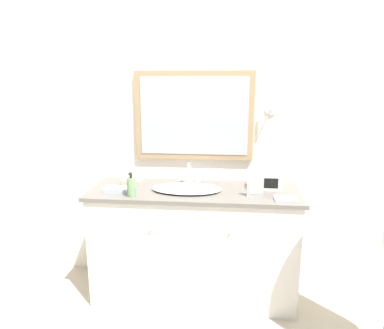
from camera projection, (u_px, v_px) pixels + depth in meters
The scene contains 10 objects.
ground_plane at pixel (190, 315), 2.56m from camera, with size 14.00×14.00×0.00m, color #B2A893.
wall_back at pixel (198, 134), 2.87m from camera, with size 8.00×0.18×2.55m.
vanity_counter at pixel (194, 243), 2.74m from camera, with size 1.61×0.59×0.89m.
sink_basin at pixel (187, 188), 2.62m from camera, with size 0.53×0.36×0.18m.
soap_bottle at pixel (131, 187), 2.47m from camera, with size 0.07×0.07×0.18m.
appliance_box at pixel (266, 181), 2.67m from camera, with size 0.23×0.13×0.12m.
picture_frame at pixel (255, 187), 2.46m from camera, with size 0.12×0.01×0.15m.
hand_towel_near_sink at pixel (116, 189), 2.59m from camera, with size 0.18×0.12×0.03m.
hand_towel_far_corner at pixel (133, 181), 2.82m from camera, with size 0.17×0.14×0.04m.
metal_tray at pixel (286, 199), 2.42m from camera, with size 0.17×0.13×0.01m.
Camera 1 is at (0.24, -2.22, 1.68)m, focal length 32.00 mm.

